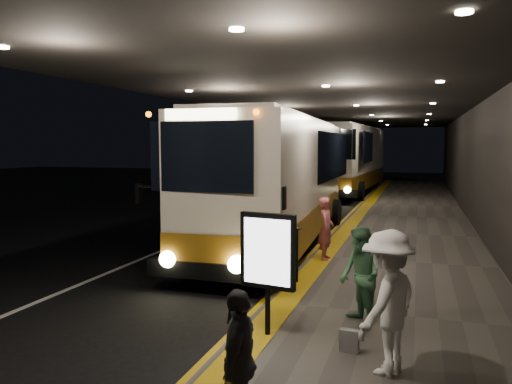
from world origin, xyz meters
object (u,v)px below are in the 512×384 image
Objects in this scene: passenger_boarding at (326,229)px; passenger_waiting_white at (388,302)px; coach_second at (349,162)px; bag_polka at (349,341)px; coach_main at (280,185)px; passenger_waiting_green at (360,276)px; passenger_waiting_grey at (239,361)px; info_sign at (268,253)px; stanchion_post at (297,255)px.

passenger_waiting_white reaches higher than passenger_boarding.
bag_polka is at bearing -79.43° from coach_second.
coach_main is 0.92× the size of coach_second.
coach_second reaches higher than passenger_waiting_white.
passenger_waiting_white is at bearing -14.81° from passenger_waiting_green.
passenger_waiting_grey is at bearing -81.76° from coach_second.
passenger_waiting_white is 1.95m from info_sign.
coach_second is 25.24m from passenger_waiting_white.
passenger_waiting_green is 3.48m from passenger_waiting_grey.
info_sign is 3.06m from stanchion_post.
coach_second is 24.31m from info_sign.
stanchion_post is (1.64, -4.72, -1.06)m from coach_main.
stanchion_post is (-0.25, 2.97, -0.69)m from info_sign.
passenger_waiting_grey is at bearing -12.50° from passenger_waiting_white.
bag_polka is at bearing -64.89° from stanchion_post.
passenger_waiting_grey is at bearing -46.10° from passenger_waiting_green.
passenger_waiting_green is 1.08× the size of passenger_waiting_grey.
bag_polka is (1.30, -5.44, -0.63)m from passenger_boarding.
passenger_waiting_white is at bearing -165.70° from passenger_boarding.
stanchion_post is at bearing 171.76° from passenger_boarding.
bag_polka is at bearing -71.71° from coach_main.
coach_second is 8.90× the size of passenger_waiting_grey.
coach_main reaches higher than passenger_waiting_white.
bag_polka is 1.69m from info_sign.
coach_main is 10.51m from passenger_waiting_grey.
stanchion_post is at bearing 115.11° from bag_polka.
passenger_waiting_green is at bearing -165.94° from passenger_boarding.
info_sign is (0.04, -5.20, 0.47)m from passenger_boarding.
passenger_waiting_grey is 5.53m from stanchion_post.
passenger_boarding is at bearing 84.56° from stanchion_post.
coach_second is at bearing 155.40° from passenger_waiting_green.
passenger_boarding reaches higher than passenger_waiting_grey.
coach_second is at bearing 3.08° from passenger_boarding.
passenger_boarding is at bearing 99.51° from info_sign.
passenger_waiting_green is (1.31, -4.33, 0.00)m from passenger_boarding.
stanchion_post is at bearing -176.66° from passenger_waiting_green.
coach_second reaches higher than bag_polka.
passenger_waiting_green reaches higher than passenger_waiting_grey.
passenger_waiting_green is 0.85× the size of info_sign.
info_sign is (-1.78, 0.72, 0.34)m from passenger_waiting_white.
passenger_waiting_green reaches higher than passenger_boarding.
coach_second reaches higher than passenger_boarding.
passenger_waiting_white reaches higher than passenger_waiting_green.
stanchion_post is (-1.52, 2.10, -0.22)m from passenger_waiting_green.
stanchion_post is (-2.03, 3.69, -0.34)m from passenger_waiting_white.
coach_second is at bearing 103.81° from info_sign.
coach_main is 6.47× the size of info_sign.
coach_main reaches higher than stanchion_post.
coach_main is 5.11m from stanchion_post.
passenger_waiting_white reaches higher than passenger_waiting_grey.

